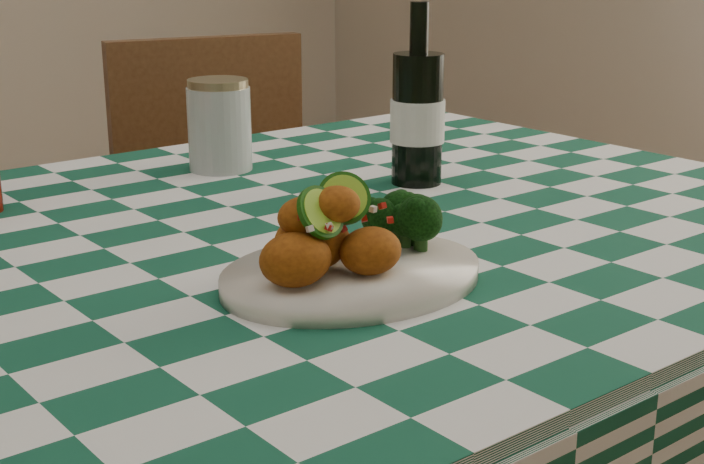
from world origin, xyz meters
TOP-DOWN VIEW (x-y plane):
  - plate at (0.05, -0.20)m, footprint 0.29×0.24m
  - fried_chicken_pile at (0.02, -0.20)m, footprint 0.14×0.10m
  - broccoli_side at (0.13, -0.19)m, footprint 0.08×0.08m
  - mason_jar at (0.21, 0.32)m, footprint 0.11×0.11m
  - beer_bottle at (0.38, 0.07)m, footprint 0.09×0.09m
  - wooden_chair_right at (0.47, 0.69)m, footprint 0.51×0.52m

SIDE VIEW (x-z plane):
  - wooden_chair_right at x=0.47m, z-range 0.00..0.92m
  - plate at x=0.05m, z-range 0.79..0.80m
  - broccoli_side at x=0.13m, z-range 0.80..0.86m
  - fried_chicken_pile at x=0.02m, z-range 0.80..0.89m
  - mason_jar at x=0.21m, z-range 0.79..0.92m
  - beer_bottle at x=0.38m, z-range 0.79..1.04m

